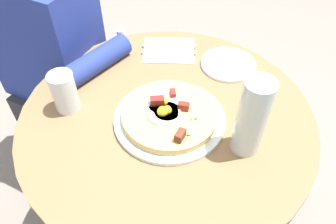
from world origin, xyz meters
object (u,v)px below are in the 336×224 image
Objects in this scene: knife at (169,52)px; water_glass at (64,92)px; fork at (169,46)px; breakfast_pizza at (169,114)px; person_seated at (57,80)px; pepper_shaker at (106,55)px; water_bottle at (252,118)px; pizza_plate at (169,119)px; bread_plate at (228,64)px; salt_shaker at (121,37)px; dining_table at (167,149)px.

knife is 1.53× the size of water_glass.
knife is at bearing 90.00° from fork.
breakfast_pizza is 1.42× the size of fork.
person_seated is 0.49m from fork.
pepper_shaker is at bearing -25.59° from breakfast_pizza.
pizza_plate is at bearing 1.34° from water_bottle.
bread_plate is at bearing 164.40° from knife.
breakfast_pizza is 0.30m from knife.
person_seated is at bearing 12.60° from bread_plate.
salt_shaker reaches higher than bread_plate.
person_seated is at bearing -5.56° from fork.
pizza_plate is 0.33m from pepper_shaker.
water_glass reaches higher than fork.
person_seated is 3.78× the size of pizza_plate.
fork is at bearing -161.17° from person_seated.
fork is 0.83× the size of water_bottle.
water_bottle is (-0.78, 0.15, 0.31)m from person_seated.
breakfast_pizza is at bearing 1.35° from water_bottle.
person_seated is 0.63m from breakfast_pizza.
pizza_plate is 0.02m from breakfast_pizza.
fork is 0.40m from water_glass.
fork is (0.13, -0.28, 0.17)m from dining_table.
salt_shaker is at bearing 7.45° from bread_plate.
breakfast_pizza is at bearing 77.56° from bread_plate.
person_seated is at bearing -13.71° from dining_table.
dining_table is 0.57m from person_seated.
bread_plate is (-0.08, -0.28, 0.17)m from dining_table.
water_bottle reaches higher than knife.
pizza_plate reaches higher than dining_table.
knife is at bearing -37.36° from water_bottle.
water_bottle is at bearing 154.63° from salt_shaker.
water_bottle reaches higher than pizza_plate.
pizza_plate is at bearing 140.86° from salt_shaker.
knife is 0.44m from water_bottle.
dining_table is 0.19m from breakfast_pizza.
pepper_shaker reaches higher than salt_shaker.
water_glass is 2.14× the size of salt_shaker.
fork is (0.21, -0.00, 0.00)m from bread_plate.
salt_shaker is (0.29, -0.23, 0.19)m from dining_table.
person_seated is 0.36m from salt_shaker.
knife is (-0.01, 0.03, 0.00)m from fork.
fork is 1.00× the size of knife.
knife is at bearing -63.28° from pizza_plate.
breakfast_pizza is 1.46× the size of bread_plate.
bread_plate is (-0.07, -0.30, -0.02)m from breakfast_pizza.
fork is 0.04m from knife.
pizza_plate is 2.56× the size of water_glass.
salt_shaker is at bearing -160.63° from person_seated.
knife is 0.38m from water_glass.
person_seated is 0.63m from pizza_plate.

